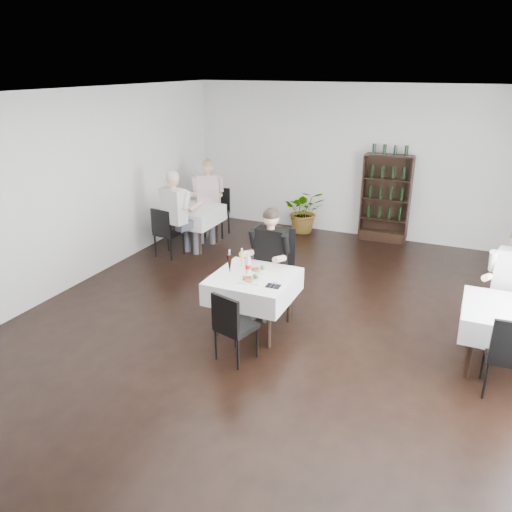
{
  "coord_description": "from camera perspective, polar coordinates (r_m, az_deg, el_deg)",
  "views": [
    {
      "loc": [
        2.11,
        -5.39,
        3.32
      ],
      "look_at": [
        -0.35,
        0.2,
        0.96
      ],
      "focal_mm": 35.0,
      "sensor_mm": 36.0,
      "label": 1
    }
  ],
  "objects": [
    {
      "name": "diner_right_far",
      "position": [
        6.83,
        27.12,
        -2.37
      ],
      "size": [
        0.61,
        0.64,
        1.5
      ],
      "color": "#43434B",
      "rests_on": "ground"
    },
    {
      "name": "wine_shelf",
      "position": [
        10.13,
        14.58,
        6.28
      ],
      "size": [
        0.9,
        0.28,
        1.75
      ],
      "color": "black",
      "rests_on": "ground"
    },
    {
      "name": "left_chair_near",
      "position": [
        9.16,
        -10.28,
        2.99
      ],
      "size": [
        0.46,
        0.47,
        0.92
      ],
      "color": "black",
      "rests_on": "ground"
    },
    {
      "name": "coke_bottle",
      "position": [
        6.45,
        -0.91,
        -1.08
      ],
      "size": [
        0.07,
        0.07,
        0.29
      ],
      "color": "silver",
      "rests_on": "main_table"
    },
    {
      "name": "right_chair_near",
      "position": [
        5.86,
        27.0,
        -9.77
      ],
      "size": [
        0.46,
        0.47,
        0.95
      ],
      "color": "black",
      "rests_on": "ground"
    },
    {
      "name": "pilsner_dark",
      "position": [
        6.46,
        -3.03,
        -0.9
      ],
      "size": [
        0.08,
        0.08,
        0.33
      ],
      "color": "black",
      "rests_on": "main_table"
    },
    {
      "name": "left_table",
      "position": [
        9.63,
        -7.28,
        4.64
      ],
      "size": [
        0.98,
        0.98,
        0.77
      ],
      "color": "black",
      "rests_on": "ground"
    },
    {
      "name": "main_chair_far",
      "position": [
        7.12,
        2.31,
        -0.89
      ],
      "size": [
        0.66,
        0.66,
        1.15
      ],
      "color": "black",
      "rests_on": "ground"
    },
    {
      "name": "left_chair_far",
      "position": [
        10.3,
        -4.38,
        5.42
      ],
      "size": [
        0.48,
        0.49,
        0.96
      ],
      "color": "black",
      "rests_on": "ground"
    },
    {
      "name": "diner_left_far",
      "position": [
        9.95,
        -5.52,
        7.07
      ],
      "size": [
        0.69,
        0.73,
        1.59
      ],
      "color": "#43434B",
      "rests_on": "ground"
    },
    {
      "name": "main_chair_near",
      "position": [
        5.85,
        -2.76,
        -7.7
      ],
      "size": [
        0.5,
        0.5,
        0.88
      ],
      "color": "black",
      "rests_on": "ground"
    },
    {
      "name": "main_table",
      "position": [
        6.49,
        -0.28,
        -3.46
      ],
      "size": [
        1.03,
        1.03,
        0.77
      ],
      "color": "black",
      "rests_on": "ground"
    },
    {
      "name": "right_table",
      "position": [
        6.33,
        26.81,
        -6.63
      ],
      "size": [
        0.98,
        0.98,
        0.77
      ],
      "color": "black",
      "rests_on": "ground"
    },
    {
      "name": "potted_tree",
      "position": [
        10.49,
        5.59,
        5.16
      ],
      "size": [
        1.03,
        0.96,
        0.92
      ],
      "primitive_type": "imported",
      "rotation": [
        0.0,
        0.0,
        0.36
      ],
      "color": "#2B581E",
      "rests_on": "ground"
    },
    {
      "name": "plate_far",
      "position": [
        6.57,
        0.23,
        -1.58
      ],
      "size": [
        0.28,
        0.28,
        0.07
      ],
      "color": "white",
      "rests_on": "main_table"
    },
    {
      "name": "diner_left_near",
      "position": [
        8.97,
        -8.95,
        5.44
      ],
      "size": [
        0.66,
        0.69,
        1.62
      ],
      "color": "#43434B",
      "rests_on": "ground"
    },
    {
      "name": "room_shell",
      "position": [
        6.07,
        2.3,
        3.63
      ],
      "size": [
        9.0,
        9.0,
        9.0
      ],
      "color": "black",
      "rests_on": "ground"
    },
    {
      "name": "diner_main",
      "position": [
        6.86,
        1.43,
        0.23
      ],
      "size": [
        0.57,
        0.57,
        1.51
      ],
      "color": "#43434B",
      "rests_on": "ground"
    },
    {
      "name": "pilsner_lager",
      "position": [
        6.61,
        -1.62,
        -0.51
      ],
      "size": [
        0.07,
        0.07,
        0.29
      ],
      "color": "gold",
      "rests_on": "main_table"
    },
    {
      "name": "napkin_cutlery",
      "position": [
        6.13,
        1.98,
        -3.43
      ],
      "size": [
        0.18,
        0.19,
        0.02
      ],
      "color": "black",
      "rests_on": "main_table"
    },
    {
      "name": "plate_near",
      "position": [
        6.28,
        -0.65,
        -2.67
      ],
      "size": [
        0.32,
        0.32,
        0.08
      ],
      "color": "white",
      "rests_on": "main_table"
    }
  ]
}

